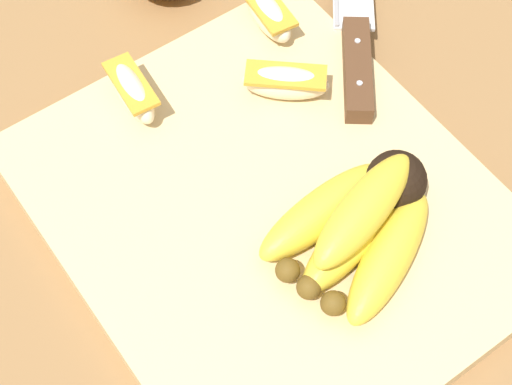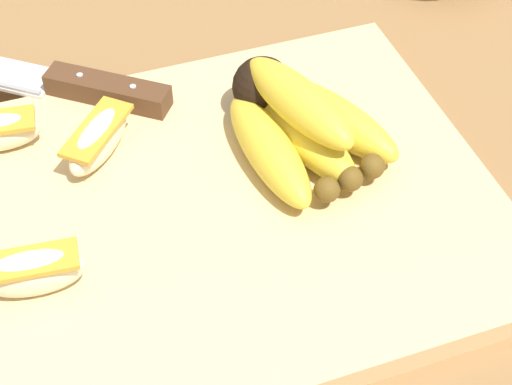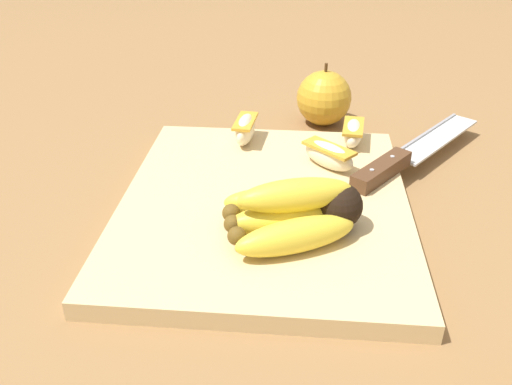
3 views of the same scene
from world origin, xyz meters
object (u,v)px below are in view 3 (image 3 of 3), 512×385
Objects in this scene: apple_wedge_middle at (245,129)px; banana_bunch at (297,212)px; apple_wedge_far at (329,155)px; whole_apple at (324,98)px; chefs_knife at (402,158)px; apple_wedge_near at (353,133)px.

banana_bunch is at bearing 19.49° from apple_wedge_middle.
apple_wedge_far is (0.06, 0.11, -0.00)m from apple_wedge_middle.
apple_wedge_middle is at bearing -160.51° from banana_bunch.
banana_bunch is 2.12× the size of apple_wedge_middle.
apple_wedge_middle is 0.16m from whole_apple.
chefs_knife is 3.47× the size of apple_wedge_far.
apple_wedge_middle is (-0.20, -0.07, -0.00)m from banana_bunch.
whole_apple reaches higher than apple_wedge_near.
whole_apple is (-0.11, -0.04, 0.00)m from apple_wedge_near.
banana_bunch is 0.20m from chefs_knife.
chefs_knife is (-0.16, 0.13, -0.02)m from banana_bunch.
banana_bunch reaches higher than apple_wedge_far.
apple_wedge_near is at bearing 154.32° from apple_wedge_far.
chefs_knife is at bearing 141.71° from banana_bunch.
banana_bunch is at bearing -18.24° from apple_wedge_near.
whole_apple reaches higher than banana_bunch.
apple_wedge_middle reaches higher than chefs_knife.
chefs_knife is 2.60× the size of whole_apple.
banana_bunch is 2.09× the size of apple_wedge_near.
whole_apple reaches higher than apple_wedge_far.
apple_wedge_far is at bearing 0.69° from whole_apple.
apple_wedge_middle is at bearing -87.35° from apple_wedge_near.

